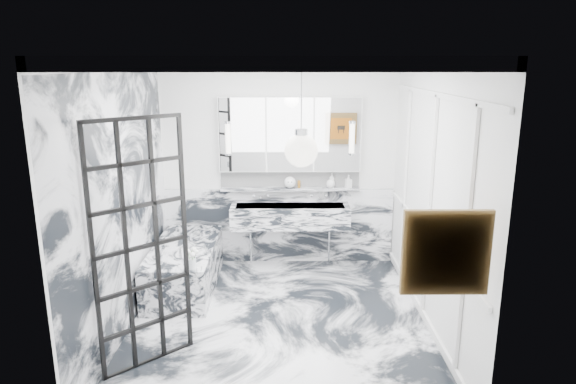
{
  "coord_description": "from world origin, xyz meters",
  "views": [
    {
      "loc": [
        0.07,
        -5.1,
        2.77
      ],
      "look_at": [
        0.11,
        0.5,
        1.34
      ],
      "focal_mm": 32.0,
      "sensor_mm": 36.0,
      "label": 1
    }
  ],
  "objects_px": {
    "trough_sink": "(290,216)",
    "bathtub": "(185,266)",
    "crittall_door": "(142,247)",
    "mirror_cabinet": "(290,134)"
  },
  "relations": [
    {
      "from": "crittall_door",
      "to": "trough_sink",
      "type": "height_order",
      "value": "crittall_door"
    },
    {
      "from": "crittall_door",
      "to": "mirror_cabinet",
      "type": "distance_m",
      "value": 2.91
    },
    {
      "from": "trough_sink",
      "to": "bathtub",
      "type": "bearing_deg",
      "value": -153.52
    },
    {
      "from": "trough_sink",
      "to": "bathtub",
      "type": "distance_m",
      "value": 1.55
    },
    {
      "from": "mirror_cabinet",
      "to": "bathtub",
      "type": "height_order",
      "value": "mirror_cabinet"
    },
    {
      "from": "trough_sink",
      "to": "bathtub",
      "type": "relative_size",
      "value": 0.97
    },
    {
      "from": "crittall_door",
      "to": "trough_sink",
      "type": "distance_m",
      "value": 2.72
    },
    {
      "from": "crittall_door",
      "to": "mirror_cabinet",
      "type": "height_order",
      "value": "mirror_cabinet"
    },
    {
      "from": "mirror_cabinet",
      "to": "crittall_door",
      "type": "bearing_deg",
      "value": -118.64
    },
    {
      "from": "trough_sink",
      "to": "mirror_cabinet",
      "type": "height_order",
      "value": "mirror_cabinet"
    }
  ]
}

